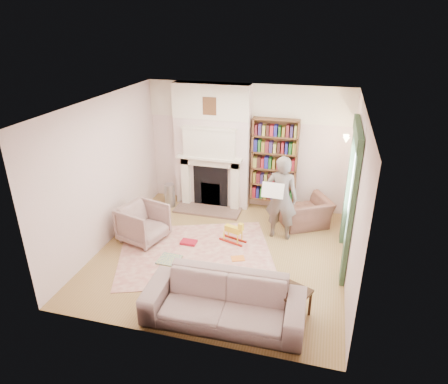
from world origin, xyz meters
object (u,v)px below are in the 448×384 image
(armchair_left, at_px, (143,223))
(man_reading, at_px, (281,198))
(coffee_table, at_px, (285,300))
(rocking_horse, at_px, (233,232))
(bookcase, at_px, (274,161))
(sofa, at_px, (224,301))
(paraffin_heater, at_px, (170,195))
(armchair_reading, at_px, (305,212))

(armchair_left, xyz_separation_m, man_reading, (2.58, 0.82, 0.49))
(coffee_table, bearing_deg, rocking_horse, 148.54)
(bookcase, relative_size, man_reading, 1.08)
(rocking_horse, bearing_deg, bookcase, 90.67)
(sofa, distance_m, paraffin_heater, 4.03)
(bookcase, distance_m, sofa, 3.94)
(bookcase, bearing_deg, man_reading, -74.79)
(man_reading, relative_size, coffee_table, 2.45)
(man_reading, bearing_deg, bookcase, -71.51)
(armchair_left, height_order, sofa, armchair_left)
(armchair_reading, height_order, man_reading, man_reading)
(armchair_reading, bearing_deg, sofa, 44.87)
(coffee_table, bearing_deg, sofa, -131.32)
(man_reading, height_order, coffee_table, man_reading)
(coffee_table, bearing_deg, man_reading, 123.60)
(armchair_left, bearing_deg, coffee_table, -100.01)
(armchair_reading, xyz_separation_m, man_reading, (-0.45, -0.60, 0.55))
(sofa, bearing_deg, armchair_reading, 72.86)
(bookcase, height_order, armchair_reading, bookcase)
(sofa, relative_size, rocking_horse, 4.44)
(rocking_horse, bearing_deg, paraffin_heater, 164.32)
(armchair_reading, relative_size, man_reading, 0.56)
(bookcase, height_order, sofa, bookcase)
(sofa, height_order, rocking_horse, sofa)
(bookcase, distance_m, man_reading, 1.30)
(armchair_reading, relative_size, sofa, 0.41)
(man_reading, bearing_deg, armchair_left, 20.92)
(armchair_reading, distance_m, rocking_horse, 1.68)
(armchair_left, distance_m, rocking_horse, 1.77)
(armchair_left, relative_size, sofa, 0.35)
(armchair_left, relative_size, man_reading, 0.47)
(sofa, distance_m, coffee_table, 0.93)
(paraffin_heater, bearing_deg, man_reading, -15.74)
(armchair_left, distance_m, sofa, 2.78)
(man_reading, xyz_separation_m, paraffin_heater, (-2.66, 0.75, -0.58))
(bookcase, relative_size, coffee_table, 2.64)
(rocking_horse, bearing_deg, sofa, -61.81)
(man_reading, height_order, paraffin_heater, man_reading)
(armchair_left, height_order, man_reading, man_reading)
(coffee_table, bearing_deg, armchair_left, 178.39)
(man_reading, bearing_deg, rocking_horse, 31.18)
(bookcase, xyz_separation_m, man_reading, (0.33, -1.22, -0.32))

